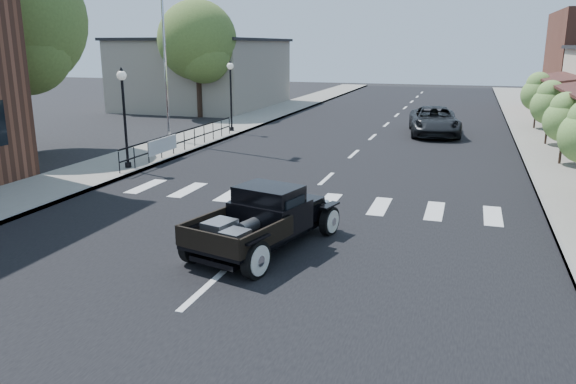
% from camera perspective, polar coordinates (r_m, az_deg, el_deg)
% --- Properties ---
extents(ground, '(120.00, 120.00, 0.00)m').
position_cam_1_polar(ground, '(13.91, -3.13, -5.08)').
color(ground, black).
rests_on(ground, ground).
extents(road, '(14.00, 80.00, 0.02)m').
position_cam_1_polar(road, '(28.02, 7.91, 4.92)').
color(road, black).
rests_on(road, ground).
extents(road_markings, '(12.00, 60.00, 0.06)m').
position_cam_1_polar(road_markings, '(23.19, 5.72, 2.93)').
color(road_markings, silver).
rests_on(road_markings, ground).
extents(sidewalk_left, '(3.00, 80.00, 0.15)m').
position_cam_1_polar(sidewalk_left, '(30.61, -8.02, 5.86)').
color(sidewalk_left, gray).
rests_on(sidewalk_left, ground).
extents(sidewalk_right, '(3.00, 80.00, 0.15)m').
position_cam_1_polar(sidewalk_right, '(27.86, 25.41, 3.71)').
color(sidewalk_right, gray).
rests_on(sidewalk_right, ground).
extents(low_building_left, '(10.00, 12.00, 5.00)m').
position_cam_1_polar(low_building_left, '(44.84, -8.45, 11.73)').
color(low_building_left, gray).
rests_on(low_building_left, ground).
extents(railing, '(0.08, 10.00, 1.00)m').
position_cam_1_polar(railing, '(25.58, -10.50, 5.34)').
color(railing, black).
rests_on(railing, sidewalk_left).
extents(banner, '(0.04, 2.20, 0.60)m').
position_cam_1_polar(banner, '(23.86, -12.57, 4.08)').
color(banner, silver).
rests_on(banner, sidewalk_left).
extents(lamp_post_b, '(0.36, 0.36, 3.77)m').
position_cam_1_polar(lamp_post_b, '(22.15, -16.26, 7.20)').
color(lamp_post_b, black).
rests_on(lamp_post_b, sidewalk_left).
extents(lamp_post_c, '(0.36, 0.36, 3.77)m').
position_cam_1_polar(lamp_post_c, '(30.90, -5.82, 9.67)').
color(lamp_post_c, black).
rests_on(lamp_post_c, sidewalk_left).
extents(flagpole, '(0.12, 0.12, 12.08)m').
position_cam_1_polar(flagpole, '(27.97, -12.63, 17.41)').
color(flagpole, silver).
rests_on(flagpole, sidewalk_left).
extents(big_tree_near, '(5.94, 5.94, 8.72)m').
position_cam_1_polar(big_tree_near, '(27.56, -25.63, 12.60)').
color(big_tree_near, '#4D662B').
rests_on(big_tree_near, ground).
extents(big_tree_far, '(5.17, 5.17, 7.59)m').
position_cam_1_polar(big_tree_far, '(38.32, -9.12, 13.16)').
color(big_tree_far, '#4D662B').
rests_on(big_tree_far, ground).
extents(small_tree_c, '(1.62, 1.62, 2.71)m').
position_cam_1_polar(small_tree_c, '(24.55, 26.19, 5.71)').
color(small_tree_c, '#5E883E').
rests_on(small_tree_c, sidewalk_right).
extents(small_tree_d, '(1.73, 1.73, 2.88)m').
position_cam_1_polar(small_tree_d, '(29.30, 24.95, 7.24)').
color(small_tree_d, '#5E883E').
rests_on(small_tree_d, sidewalk_right).
extents(small_tree_e, '(1.80, 1.80, 3.01)m').
position_cam_1_polar(small_tree_e, '(34.74, 23.95, 8.42)').
color(small_tree_e, '#5E883E').
rests_on(small_tree_e, sidewalk_right).
extents(hotrod_pickup, '(3.12, 4.81, 1.54)m').
position_cam_1_polar(hotrod_pickup, '(13.18, -2.43, -2.67)').
color(hotrod_pickup, black).
rests_on(hotrod_pickup, ground).
extents(second_car, '(3.17, 5.66, 1.49)m').
position_cam_1_polar(second_car, '(31.30, 14.63, 6.97)').
color(second_car, black).
rests_on(second_car, ground).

